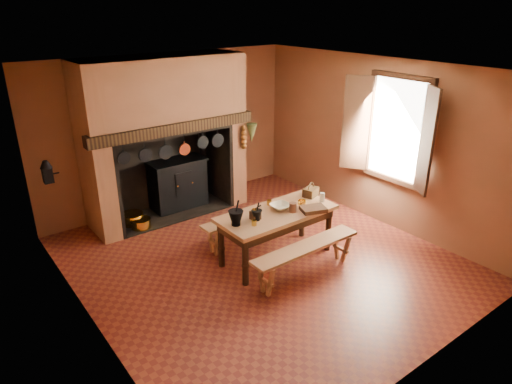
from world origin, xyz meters
The scene contains 28 objects.
floor centered at (0.00, 0.00, 0.00)m, with size 5.50×5.50×0.00m, color maroon.
ceiling centered at (0.00, 0.00, 2.80)m, with size 5.50×5.50×0.00m, color silver.
back_wall centered at (0.00, 2.75, 1.40)m, with size 5.00×0.02×2.80m, color #92583A.
wall_left centered at (-2.50, 0.00, 1.40)m, with size 0.02×5.50×2.80m, color #92583A.
wall_right centered at (2.50, 0.00, 1.40)m, with size 0.02×5.50×2.80m, color #92583A.
wall_front centered at (0.00, -2.75, 1.40)m, with size 5.00×0.02×2.80m, color #92583A.
chimney_breast centered at (-0.30, 2.31, 1.81)m, with size 2.95×0.96×2.80m.
iron_range centered at (-0.04, 2.45, 0.48)m, with size 1.12×0.55×1.60m.
hearth_pans centered at (-1.05, 2.22, 0.09)m, with size 0.51×0.62×0.20m.
hanging_pans centered at (-0.34, 1.81, 1.36)m, with size 1.92×0.29×0.27m.
onion_string centered at (1.00, 1.79, 1.33)m, with size 0.12×0.10×0.46m, color #A9581F, non-canonical shape.
herb_bunch centered at (1.18, 1.79, 1.38)m, with size 0.20×0.20×0.35m, color #4F5A2A.
window centered at (2.35, -0.40, 1.70)m, with size 0.39×1.75×1.76m.
wall_coffee_mill centered at (-2.42, 1.55, 1.52)m, with size 0.23×0.16×0.31m.
work_table centered at (0.23, -0.10, 0.65)m, with size 1.78×0.79×0.77m.
bench_front centered at (0.23, -0.74, 0.37)m, with size 1.75×0.31×0.49m.
bench_back centered at (0.23, 0.57, 0.36)m, with size 1.69×0.30×0.48m.
mortar_large centered at (-0.50, -0.09, 0.89)m, with size 0.21×0.21×0.36m.
mortar_small centered at (-0.18, -0.14, 0.86)m, with size 0.15×0.15×0.26m.
coffee_grinder centered at (-0.18, -0.10, 0.84)m, with size 0.17×0.13×0.19m.
brass_mug_a centered at (-0.31, -0.25, 0.81)m, with size 0.07×0.07×0.08m, color gold.
brass_mug_b centered at (0.29, 0.16, 0.81)m, with size 0.07×0.07×0.08m, color gold.
mixing_bowl centered at (0.33, -0.06, 0.81)m, with size 0.30×0.30×0.07m, color beige.
stoneware_crock centered at (0.40, -0.24, 0.84)m, with size 0.11×0.11×0.14m, color brown.
glass_jar centered at (1.02, -0.23, 0.84)m, with size 0.08×0.08×0.14m, color beige.
wicker_basket centered at (1.02, 0.03, 0.85)m, with size 0.28×0.24×0.23m.
wooden_tray centered at (0.66, -0.40, 0.80)m, with size 0.36×0.25×0.06m, color #331910.
brass_cup centered at (0.63, -0.19, 0.82)m, with size 0.13×0.13×0.10m, color gold.
Camera 1 is at (-3.66, -4.70, 3.59)m, focal length 32.00 mm.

